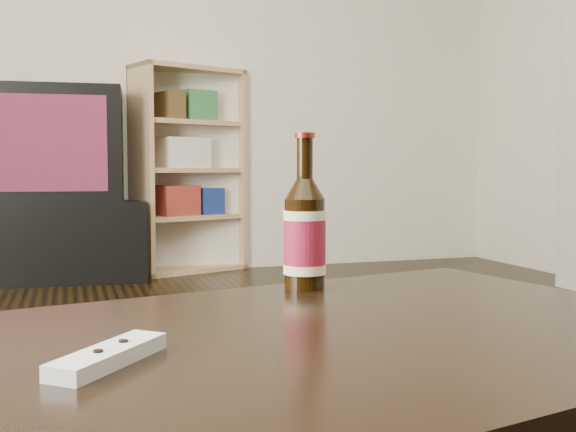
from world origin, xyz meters
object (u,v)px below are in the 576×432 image
object	(u,v)px
tv_stand	(47,240)
remote	(109,356)
coffee_table	(283,383)
beer_bottle	(305,234)
bookshelf	(185,166)
tv	(45,145)

from	to	relation	value
tv_stand	remote	bearing A→B (deg)	-81.74
coffee_table	beer_bottle	distance (m)	0.37
bookshelf	coffee_table	world-z (taller)	bookshelf
beer_bottle	remote	distance (m)	0.51
tv	bookshelf	size ratio (longest dim) A/B	0.72
coffee_table	remote	xyz separation A→B (m)	(-0.21, -0.05, 0.07)
tv	beer_bottle	bearing A→B (deg)	-74.96
tv	bookshelf	world-z (taller)	bookshelf
tv_stand	bookshelf	world-z (taller)	bookshelf
tv_stand	bookshelf	bearing A→B (deg)	12.15
tv_stand	coffee_table	bearing A→B (deg)	-78.13
bookshelf	beer_bottle	size ratio (longest dim) A/B	4.74
beer_bottle	tv_stand	bearing A→B (deg)	99.45
coffee_table	beer_bottle	size ratio (longest dim) A/B	4.75
tv_stand	remote	distance (m)	3.40
tv_stand	beer_bottle	world-z (taller)	beer_bottle
bookshelf	remote	xyz separation A→B (m)	(-0.66, -3.49, -0.22)
bookshelf	beer_bottle	bearing A→B (deg)	-116.03
bookshelf	beer_bottle	distance (m)	3.15
tv_stand	remote	size ratio (longest dim) A/B	7.64
bookshelf	beer_bottle	world-z (taller)	bookshelf
bookshelf	coffee_table	distance (m)	3.48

